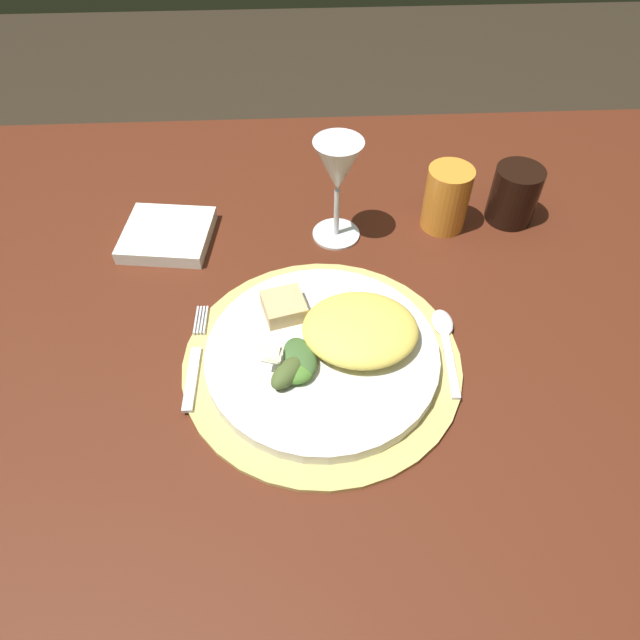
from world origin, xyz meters
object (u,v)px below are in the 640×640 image
at_px(dinner_plate, 322,355).
at_px(amber_tumbler, 447,198).
at_px(spoon, 445,336).
at_px(wine_glass, 338,171).
at_px(dining_table, 265,397).
at_px(dark_tumbler, 514,195).
at_px(fork, 195,361).
at_px(napkin, 167,235).

relative_size(dinner_plate, amber_tumbler, 2.91).
bearing_deg(amber_tumbler, spoon, -100.00).
relative_size(dinner_plate, spoon, 2.04).
bearing_deg(wine_glass, amber_tumbler, 6.09).
xyz_separation_m(dining_table, dark_tumbler, (0.37, 0.23, 0.16)).
distance_m(spoon, amber_tumbler, 0.23).
xyz_separation_m(dining_table, dinner_plate, (0.08, -0.03, 0.13)).
height_order(spoon, wine_glass, wine_glass).
relative_size(fork, spoon, 1.16).
height_order(dinner_plate, amber_tumbler, amber_tumbler).
bearing_deg(dinner_plate, napkin, 132.19).
height_order(dinner_plate, fork, dinner_plate).
distance_m(napkin, amber_tumbler, 0.40).
relative_size(dinner_plate, fork, 1.76).
height_order(fork, dark_tumbler, dark_tumbler).
bearing_deg(fork, dining_table, 22.56).
relative_size(amber_tumbler, dark_tumbler, 1.13).
relative_size(spoon, napkin, 1.11).
distance_m(dinner_plate, amber_tumbler, 0.32).
distance_m(dining_table, dark_tumbler, 0.46).
height_order(spoon, napkin, napkin).
height_order(amber_tumbler, dark_tumbler, amber_tumbler).
relative_size(fork, amber_tumbler, 1.66).
height_order(spoon, dark_tumbler, dark_tumbler).
bearing_deg(dining_table, napkin, 123.85).
relative_size(dining_table, fork, 9.27).
relative_size(fork, wine_glass, 1.02).
bearing_deg(napkin, dinner_plate, -47.81).
bearing_deg(fork, dinner_plate, -1.25).
distance_m(napkin, dark_tumbler, 0.51).
xyz_separation_m(fork, napkin, (-0.06, 0.23, 0.00)).
bearing_deg(amber_tumbler, dining_table, -141.40).
bearing_deg(amber_tumbler, dinner_plate, -127.62).
xyz_separation_m(dinner_plate, fork, (-0.15, 0.00, -0.01)).
relative_size(napkin, dark_tumbler, 1.45).
bearing_deg(dining_table, dark_tumbler, 31.24).
bearing_deg(spoon, amber_tumbler, 80.00).
height_order(dining_table, dark_tumbler, dark_tumbler).
distance_m(dining_table, napkin, 0.27).
distance_m(dining_table, spoon, 0.26).
distance_m(dining_table, fork, 0.15).
height_order(fork, spoon, spoon).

